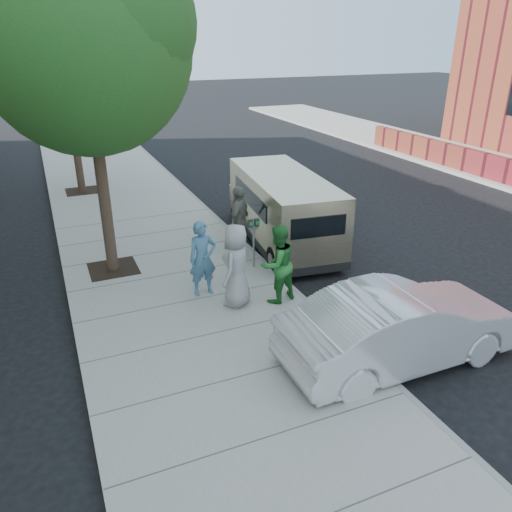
% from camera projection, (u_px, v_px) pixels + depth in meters
% --- Properties ---
extents(ground, '(120.00, 120.00, 0.00)m').
position_uv_depth(ground, '(231.00, 298.00, 11.66)').
color(ground, black).
rests_on(ground, ground).
extents(sidewalk, '(5.00, 60.00, 0.15)m').
position_uv_depth(sidewalk, '(189.00, 303.00, 11.26)').
color(sidewalk, gray).
rests_on(sidewalk, ground).
extents(curb_face, '(0.12, 60.00, 0.16)m').
position_uv_depth(curb_face, '(286.00, 284.00, 12.15)').
color(curb_face, gray).
rests_on(curb_face, ground).
extents(tree_near, '(4.62, 4.60, 7.53)m').
position_uv_depth(tree_near, '(86.00, 39.00, 10.61)').
color(tree_near, black).
rests_on(tree_near, sidewalk).
extents(tree_far, '(3.92, 3.80, 6.49)m').
position_uv_depth(tree_far, '(64.00, 59.00, 17.25)').
color(tree_far, black).
rests_on(tree_far, sidewalk).
extents(parking_meter, '(0.27, 0.11, 1.31)m').
position_uv_depth(parking_meter, '(254.00, 233.00, 12.48)').
color(parking_meter, gray).
rests_on(parking_meter, sidewalk).
extents(van, '(2.47, 5.72, 2.06)m').
position_uv_depth(van, '(282.00, 208.00, 14.31)').
color(van, beige).
rests_on(van, ground).
extents(sedan, '(4.59, 1.60, 1.51)m').
position_uv_depth(sedan, '(401.00, 326.00, 9.11)').
color(sedan, silver).
rests_on(sedan, ground).
extents(person_officer, '(0.64, 0.43, 1.75)m').
position_uv_depth(person_officer, '(203.00, 259.00, 11.22)').
color(person_officer, teal).
rests_on(person_officer, sidewalk).
extents(person_green_shirt, '(1.01, 0.87, 1.79)m').
position_uv_depth(person_green_shirt, '(277.00, 264.00, 10.90)').
color(person_green_shirt, '#287B30').
rests_on(person_green_shirt, sidewalk).
extents(person_gray_shirt, '(1.05, 1.06, 1.86)m').
position_uv_depth(person_gray_shirt, '(236.00, 265.00, 10.75)').
color(person_gray_shirt, '#97979A').
rests_on(person_gray_shirt, sidewalk).
extents(person_striped_polo, '(1.10, 1.14, 1.90)m').
position_uv_depth(person_striped_polo, '(239.00, 221.00, 13.28)').
color(person_striped_polo, gray).
rests_on(person_striped_polo, sidewalk).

